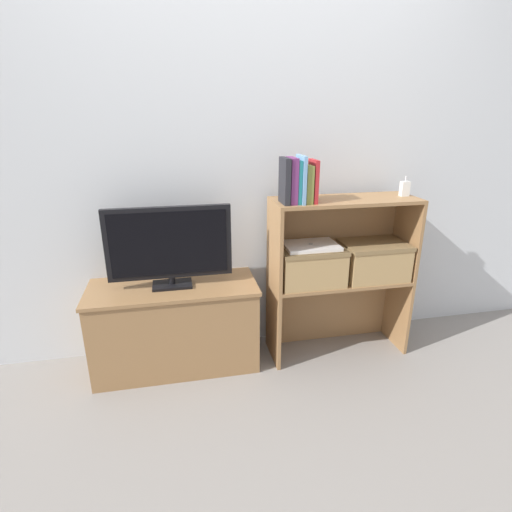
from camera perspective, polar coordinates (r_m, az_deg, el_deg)
The scene contains 16 objects.
ground_plane at distance 2.46m, azimuth 0.76°, elevation -16.29°, with size 16.00×16.00×0.00m, color gray.
wall_back at distance 2.41m, azimuth -1.32°, elevation 13.91°, with size 10.00×0.05×2.40m.
tv_stand at distance 2.44m, azimuth -11.42°, elevation -9.75°, with size 0.96×0.40×0.52m.
tv at distance 2.24m, azimuth -12.28°, elevation 1.56°, with size 0.68×0.14×0.46m.
bookshelf_lower_tier at distance 2.62m, azimuth 11.06°, elevation -6.41°, with size 0.85×0.31×0.49m.
bookshelf_upper_tier at distance 2.44m, azimuth 11.81°, elevation 4.05°, with size 0.85×0.31×0.49m.
book_charcoal at distance 2.15m, azimuth 4.11°, elevation 10.64°, with size 0.03×0.14×0.24m.
book_plum at distance 2.16m, azimuth 5.13°, elevation 10.67°, with size 0.04×0.13×0.24m.
book_teal at distance 2.17m, azimuth 5.90°, elevation 10.51°, with size 0.02×0.13×0.23m.
book_skyblue at distance 2.17m, azimuth 6.44°, elevation 10.82°, with size 0.02×0.15×0.25m.
book_olive at distance 2.19m, azimuth 7.27°, elevation 10.17°, with size 0.04×0.13×0.20m.
book_crimson at distance 2.20m, azimuth 8.17°, elevation 10.53°, with size 0.02×0.13×0.23m.
baby_monitor at distance 2.51m, azimuth 20.47°, elevation 9.00°, with size 0.05×0.03×0.12m.
storage_basket_left at distance 2.36m, azimuth 7.70°, elevation -1.05°, with size 0.38×0.28×0.22m.
storage_basket_right at distance 2.52m, azimuth 16.40°, elevation -0.36°, with size 0.38×0.28×0.22m.
laptop at distance 2.33m, azimuth 7.82°, elevation 1.50°, with size 0.31×0.22×0.02m.
Camera 1 is at (-0.43, -1.94, 1.44)m, focal length 28.00 mm.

